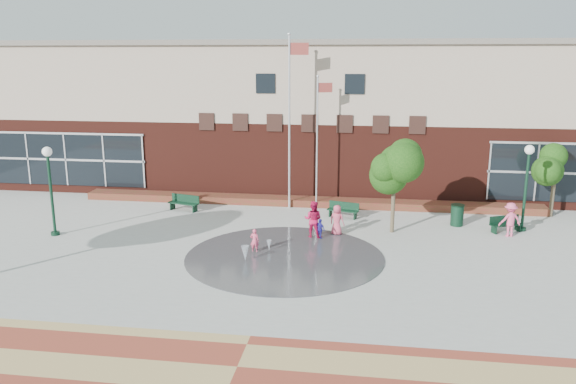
# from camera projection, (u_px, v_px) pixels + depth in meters

# --- Properties ---
(ground) EXTENTS (120.00, 120.00, 0.00)m
(ground) POSITION_uv_depth(u_px,v_px,m) (273.00, 285.00, 20.84)
(ground) COLOR #666056
(ground) RESTS_ON ground
(plaza_concrete) EXTENTS (46.00, 18.00, 0.01)m
(plaza_concrete) POSITION_uv_depth(u_px,v_px,m) (288.00, 249.00, 24.69)
(plaza_concrete) COLOR #A8A8A0
(plaza_concrete) RESTS_ON ground
(splash_pad) EXTENTS (8.40, 8.40, 0.01)m
(splash_pad) POSITION_uv_depth(u_px,v_px,m) (285.00, 257.00, 23.73)
(splash_pad) COLOR #383A3D
(splash_pad) RESTS_ON ground
(library_building) EXTENTS (44.40, 10.40, 9.20)m
(library_building) POSITION_uv_depth(u_px,v_px,m) (317.00, 114.00, 36.57)
(library_building) COLOR #4B1B14
(library_building) RESTS_ON ground
(flower_bed) EXTENTS (26.00, 1.20, 0.40)m
(flower_bed) POSITION_uv_depth(u_px,v_px,m) (307.00, 205.00, 32.01)
(flower_bed) COLOR maroon
(flower_bed) RESTS_ON ground
(flagpole_left) EXTENTS (1.08, 0.38, 9.50)m
(flagpole_left) POSITION_uv_depth(u_px,v_px,m) (290.00, 113.00, 30.17)
(flagpole_left) COLOR silver
(flagpole_left) RESTS_ON ground
(flagpole_right) EXTENTS (0.84, 0.42, 7.33)m
(flagpole_right) POSITION_uv_depth(u_px,v_px,m) (318.00, 136.00, 30.40)
(flagpole_right) COLOR silver
(flagpole_right) RESTS_ON ground
(lamp_left) EXTENTS (0.45, 0.45, 4.25)m
(lamp_left) POSITION_uv_depth(u_px,v_px,m) (50.00, 181.00, 26.02)
(lamp_left) COLOR #0F311F
(lamp_left) RESTS_ON ground
(lamp_right) EXTENTS (0.45, 0.45, 4.22)m
(lamp_right) POSITION_uv_depth(u_px,v_px,m) (527.00, 178.00, 26.69)
(lamp_right) COLOR #0F311F
(lamp_right) RESTS_ON ground
(bench_left) EXTENTS (1.81, 0.93, 0.88)m
(bench_left) POSITION_uv_depth(u_px,v_px,m) (184.00, 206.00, 30.82)
(bench_left) COLOR #0F311F
(bench_left) RESTS_ON ground
(bench_mid) EXTENTS (1.71, 0.90, 0.83)m
(bench_mid) POSITION_uv_depth(u_px,v_px,m) (343.00, 213.00, 29.47)
(bench_mid) COLOR #0F311F
(bench_mid) RESTS_ON ground
(bench_right) EXTENTS (1.64, 1.05, 0.80)m
(bench_right) POSITION_uv_depth(u_px,v_px,m) (506.00, 227.00, 27.01)
(bench_right) COLOR #0F311F
(bench_right) RESTS_ON ground
(trash_can) EXTENTS (0.67, 0.67, 1.10)m
(trash_can) POSITION_uv_depth(u_px,v_px,m) (457.00, 215.00, 28.01)
(trash_can) COLOR #0F311F
(trash_can) RESTS_ON ground
(tree_mid) EXTENTS (2.68, 2.68, 4.53)m
(tree_mid) POSITION_uv_depth(u_px,v_px,m) (395.00, 165.00, 26.31)
(tree_mid) COLOR #473B2A
(tree_mid) RESTS_ON ground
(tree_small_right) EXTENTS (2.25, 2.25, 3.85)m
(tree_small_right) POSITION_uv_depth(u_px,v_px,m) (556.00, 165.00, 29.05)
(tree_small_right) COLOR #473B2A
(tree_small_right) RESTS_ON ground
(water_jet_a) EXTENTS (0.33, 0.33, 0.64)m
(water_jet_a) POSITION_uv_depth(u_px,v_px,m) (245.00, 261.00, 23.22)
(water_jet_a) COLOR white
(water_jet_a) RESTS_ON ground
(water_jet_b) EXTENTS (0.21, 0.21, 0.48)m
(water_jet_b) POSITION_uv_depth(u_px,v_px,m) (269.00, 251.00, 24.45)
(water_jet_b) COLOR white
(water_jet_b) RESTS_ON ground
(child_splash) EXTENTS (0.40, 0.27, 1.06)m
(child_splash) POSITION_uv_depth(u_px,v_px,m) (255.00, 241.00, 24.21)
(child_splash) COLOR #EC4F72
(child_splash) RESTS_ON ground
(adult_red) EXTENTS (0.95, 0.79, 1.76)m
(adult_red) POSITION_uv_depth(u_px,v_px,m) (313.00, 219.00, 26.12)
(adult_red) COLOR #CA164B
(adult_red) RESTS_ON ground
(adult_pink) EXTENTS (0.83, 0.68, 1.46)m
(adult_pink) POSITION_uv_depth(u_px,v_px,m) (337.00, 220.00, 26.56)
(adult_pink) COLOR #D64C68
(adult_pink) RESTS_ON ground
(child_blue) EXTENTS (0.59, 0.55, 0.97)m
(child_blue) POSITION_uv_depth(u_px,v_px,m) (320.00, 229.00, 25.97)
(child_blue) COLOR #2A25A2
(child_blue) RESTS_ON ground
(person_bench) EXTENTS (1.18, 0.87, 1.64)m
(person_bench) POSITION_uv_depth(u_px,v_px,m) (510.00, 220.00, 26.28)
(person_bench) COLOR #F25885
(person_bench) RESTS_ON ground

